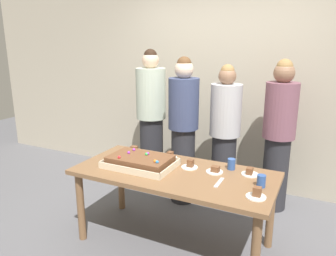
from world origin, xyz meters
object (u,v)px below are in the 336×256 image
Objects in this scene: plated_slice_far_left at (250,173)px; plated_slice_far_right at (190,165)px; person_far_right_suit at (279,134)px; person_striped_tie_right at (183,129)px; sheet_cake at (140,161)px; cake_server_utensil at (219,183)px; person_green_shirt_behind at (151,118)px; plated_slice_near_left at (134,150)px; plated_slice_center_back at (257,194)px; drink_cup_middle at (231,164)px; drink_cup_nearest at (261,181)px; party_table at (174,180)px; plated_slice_center_front at (215,170)px; plated_slice_near_right at (170,156)px; person_serving_front at (225,135)px.

plated_slice_far_right is at bearing -172.08° from plated_slice_far_left.
person_striped_tie_right is at bearing -30.35° from person_far_right_suit.
sheet_cake is 0.86m from person_striped_tie_right.
person_green_shirt_behind reaches higher than cake_server_utensil.
plated_slice_near_left is at bearing 176.36° from plated_slice_far_left.
plated_slice_far_right is 0.09× the size of person_far_right_suit.
plated_slice_center_back is 0.56m from drink_cup_middle.
plated_slice_near_left reaches higher than cake_server_utensil.
drink_cup_nearest and drink_cup_middle have the same top height.
drink_cup_nearest is at bearing -10.92° from plated_slice_far_right.
party_table is at bearing -160.83° from plated_slice_far_left.
plated_slice_center_front is (0.34, 0.14, 0.11)m from party_table.
sheet_cake reaches higher than plated_slice_far_left.
plated_slice_near_right reaches higher than party_table.
plated_slice_far_right is at bearing -28.29° from plated_slice_near_right.
person_striped_tie_right is at bearing 118.31° from plated_slice_far_right.
plated_slice_center_back is 0.08× the size of person_green_shirt_behind.
cake_server_utensil is (0.62, -0.36, -0.01)m from plated_slice_near_right.
person_serving_front is 0.47m from person_striped_tie_right.
cake_server_utensil is 1.23m from person_far_right_suit.
sheet_cake is 3.18× the size of cake_server_utensil.
party_table is 0.36m from sheet_cake.
sheet_cake is at bearing -158.30° from plated_slice_far_right.
plated_slice_far_right is 0.09× the size of person_serving_front.
plated_slice_far_left is 0.34m from cake_server_utensil.
plated_slice_near_right is 0.55m from person_striped_tie_right.
person_far_right_suit reaches higher than cake_server_utensil.
plated_slice_far_left is 0.19m from drink_cup_middle.
person_far_right_suit is at bearing 69.44° from person_green_shirt_behind.
plated_slice_near_left is 1.00× the size of plated_slice_center_back.
plated_slice_far_left is at bearing 58.39° from person_serving_front.
drink_cup_nearest is (1.37, -0.28, 0.03)m from plated_slice_near_left.
plated_slice_far_right is (0.70, -0.15, 0.00)m from plated_slice_near_left.
plated_slice_near_left is at bearing -15.52° from person_far_right_suit.
person_serving_front is (0.78, 0.67, 0.09)m from plated_slice_near_left.
person_striped_tie_right is (-1.03, 0.81, 0.11)m from drink_cup_nearest.
drink_cup_nearest is at bearing -15.88° from plated_slice_center_front.
party_table is at bearing 14.00° from person_green_shirt_behind.
drink_cup_middle is 0.50× the size of cake_server_utensil.
person_green_shirt_behind reaches higher than plated_slice_near_left.
person_striped_tie_right is at bearing 141.96° from drink_cup_nearest.
person_serving_front is (-0.59, 0.95, 0.06)m from drink_cup_nearest.
plated_slice_center_back is (0.43, -0.32, 0.01)m from plated_slice_center_front.
plated_slice_near_left is (-0.27, 0.32, -0.03)m from sheet_cake.
plated_slice_far_right is (0.43, 0.17, -0.02)m from sheet_cake.
person_striped_tie_right is (-0.72, 0.55, 0.11)m from drink_cup_middle.
person_striped_tie_right is at bearing 131.52° from plated_slice_center_front.
plated_slice_far_right is 1.18m from person_far_right_suit.
sheet_cake is 0.69m from plated_slice_center_front.
drink_cup_nearest is (0.76, 0.02, 0.14)m from party_table.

